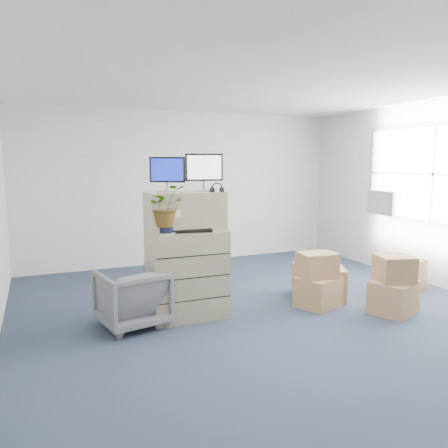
{
  "coord_description": "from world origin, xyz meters",
  "views": [
    {
      "loc": [
        -2.54,
        -4.28,
        1.89
      ],
      "look_at": [
        -0.53,
        0.4,
        1.16
      ],
      "focal_mm": 35.0,
      "sensor_mm": 36.0,
      "label": 1
    }
  ],
  "objects_px": {
    "filing_cabinet_lower": "(187,274)",
    "monitor_right": "(204,170)",
    "water_bottle": "(194,218)",
    "potted_plant": "(165,211)",
    "monitor_left": "(167,172)",
    "office_chair": "(132,295)",
    "keyboard": "(189,231)"
  },
  "relations": [
    {
      "from": "filing_cabinet_lower",
      "to": "monitor_right",
      "type": "xyz_separation_m",
      "value": [
        0.25,
        0.07,
        1.25
      ]
    },
    {
      "from": "water_bottle",
      "to": "monitor_right",
      "type": "bearing_deg",
      "value": 16.55
    },
    {
      "from": "water_bottle",
      "to": "potted_plant",
      "type": "relative_size",
      "value": 0.47
    },
    {
      "from": "monitor_right",
      "to": "water_bottle",
      "type": "relative_size",
      "value": 1.63
    },
    {
      "from": "filing_cabinet_lower",
      "to": "potted_plant",
      "type": "bearing_deg",
      "value": -153.91
    },
    {
      "from": "monitor_right",
      "to": "water_bottle",
      "type": "height_order",
      "value": "monitor_right"
    },
    {
      "from": "water_bottle",
      "to": "potted_plant",
      "type": "bearing_deg",
      "value": -157.83
    },
    {
      "from": "potted_plant",
      "to": "monitor_left",
      "type": "bearing_deg",
      "value": 66.82
    },
    {
      "from": "potted_plant",
      "to": "office_chair",
      "type": "distance_m",
      "value": 1.04
    },
    {
      "from": "monitor_left",
      "to": "keyboard",
      "type": "bearing_deg",
      "value": -19.58
    },
    {
      "from": "filing_cabinet_lower",
      "to": "potted_plant",
      "type": "relative_size",
      "value": 1.81
    },
    {
      "from": "keyboard",
      "to": "water_bottle",
      "type": "bearing_deg",
      "value": 63.75
    },
    {
      "from": "filing_cabinet_lower",
      "to": "keyboard",
      "type": "distance_m",
      "value": 0.56
    },
    {
      "from": "filing_cabinet_lower",
      "to": "water_bottle",
      "type": "distance_m",
      "value": 0.68
    },
    {
      "from": "monitor_right",
      "to": "water_bottle",
      "type": "bearing_deg",
      "value": -152.98
    },
    {
      "from": "keyboard",
      "to": "office_chair",
      "type": "height_order",
      "value": "keyboard"
    },
    {
      "from": "monitor_right",
      "to": "office_chair",
      "type": "relative_size",
      "value": 0.62
    },
    {
      "from": "water_bottle",
      "to": "potted_plant",
      "type": "xyz_separation_m",
      "value": [
        -0.39,
        -0.16,
        0.12
      ]
    },
    {
      "from": "keyboard",
      "to": "water_bottle",
      "type": "xyz_separation_m",
      "value": [
        0.1,
        0.12,
        0.13
      ]
    },
    {
      "from": "monitor_left",
      "to": "monitor_right",
      "type": "xyz_separation_m",
      "value": [
        0.45,
        -0.02,
        0.02
      ]
    },
    {
      "from": "filing_cabinet_lower",
      "to": "keyboard",
      "type": "bearing_deg",
      "value": -89.73
    },
    {
      "from": "water_bottle",
      "to": "office_chair",
      "type": "xyz_separation_m",
      "value": [
        -0.78,
        -0.05,
        -0.84
      ]
    },
    {
      "from": "filing_cabinet_lower",
      "to": "office_chair",
      "type": "xyz_separation_m",
      "value": [
        -0.68,
        -0.03,
        -0.17
      ]
    },
    {
      "from": "water_bottle",
      "to": "keyboard",
      "type": "bearing_deg",
      "value": -128.43
    },
    {
      "from": "water_bottle",
      "to": "office_chair",
      "type": "relative_size",
      "value": 0.38
    },
    {
      "from": "filing_cabinet_lower",
      "to": "keyboard",
      "type": "height_order",
      "value": "keyboard"
    },
    {
      "from": "water_bottle",
      "to": "potted_plant",
      "type": "height_order",
      "value": "potted_plant"
    },
    {
      "from": "filing_cabinet_lower",
      "to": "monitor_right",
      "type": "distance_m",
      "value": 1.28
    },
    {
      "from": "monitor_left",
      "to": "keyboard",
      "type": "height_order",
      "value": "monitor_left"
    },
    {
      "from": "monitor_left",
      "to": "potted_plant",
      "type": "bearing_deg",
      "value": -88.87
    },
    {
      "from": "potted_plant",
      "to": "keyboard",
      "type": "bearing_deg",
      "value": 6.96
    },
    {
      "from": "monitor_right",
      "to": "keyboard",
      "type": "bearing_deg",
      "value": -135.71
    }
  ]
}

